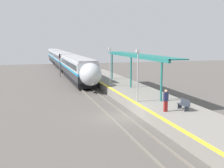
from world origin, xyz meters
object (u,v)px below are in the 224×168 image
Objects in this scene: person_waiting at (166,100)px; railway_signal at (60,63)px; lamppost_mid at (110,64)px; train at (63,60)px; platform_bench at (184,104)px; lamppost_near at (138,72)px.

railway_signal reaches higher than person_waiting.
lamppost_mid reaches higher than railway_signal.
railway_signal is 0.88× the size of lamppost_mid.
person_waiting is at bearing -86.06° from train.
platform_bench is 0.29× the size of lamppost_near.
lamppost_mid is (4.40, -17.84, 1.11)m from railway_signal.
railway_signal is at bearing 99.19° from lamppost_near.
lamppost_mid is (-0.81, 13.44, 1.85)m from person_waiting.
platform_bench is 0.29× the size of lamppost_mid.
train is 15.48× the size of railway_signal.
person_waiting is (3.11, -45.12, -0.44)m from train.
person_waiting is 31.71m from railway_signal.
lamppost_near reaches higher than railway_signal.
train is 13.58× the size of lamppost_mid.
train is 14.01m from railway_signal.
train is 41.13m from lamppost_near.
lamppost_near is (-2.49, 4.01, 2.31)m from platform_bench.
platform_bench is at bearing 2.42° from person_waiting.
train is 46.16× the size of platform_bench.
railway_signal is 0.88× the size of lamppost_near.
lamppost_mid is at bearing 100.53° from platform_bench.
train is 45.31m from platform_bench.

